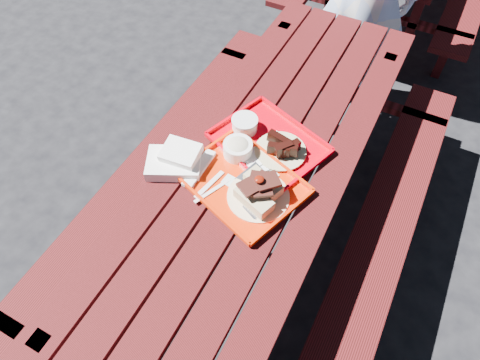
{
  "coord_description": "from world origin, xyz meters",
  "views": [
    {
      "loc": [
        0.45,
        -1.02,
        2.14
      ],
      "look_at": [
        0.0,
        -0.15,
        0.82
      ],
      "focal_mm": 32.0,
      "sensor_mm": 36.0,
      "label": 1
    }
  ],
  "objects": [
    {
      "name": "picnic_table_near",
      "position": [
        -0.0,
        0.0,
        0.56
      ],
      "size": [
        1.41,
        2.4,
        0.75
      ],
      "color": "#4B0E11",
      "rests_on": "ground"
    },
    {
      "name": "white_cloth",
      "position": [
        -0.29,
        -0.16,
        0.79
      ],
      "size": [
        0.27,
        0.24,
        0.09
      ],
      "color": "white",
      "rests_on": "picnic_table_near"
    },
    {
      "name": "far_tray",
      "position": [
        -0.01,
        0.11,
        0.77
      ],
      "size": [
        0.54,
        0.48,
        0.08
      ],
      "color": "red",
      "rests_on": "picnic_table_near"
    },
    {
      "name": "near_tray",
      "position": [
        0.0,
        -0.1,
        0.78
      ],
      "size": [
        0.55,
        0.49,
        0.15
      ],
      "color": "red",
      "rests_on": "picnic_table_near"
    },
    {
      "name": "ground",
      "position": [
        0.0,
        0.0,
        0.0
      ],
      "size": [
        60.0,
        60.0,
        0.0
      ],
      "primitive_type": "plane",
      "color": "black",
      "rests_on": "ground"
    }
  ]
}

